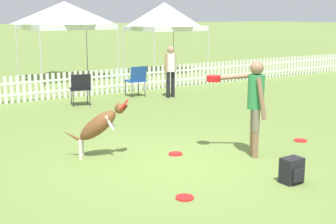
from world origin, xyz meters
TOP-DOWN VIEW (x-y plane):
  - ground_plane at (0.00, 0.00)m, footprint 240.00×240.00m
  - handler_person at (1.32, -0.34)m, footprint 0.78×1.00m
  - leaping_dog at (-0.91, 1.00)m, footprint 1.07×0.73m
  - frisbee_near_handler at (2.80, -0.16)m, footprint 0.25×0.25m
  - frisbee_near_dog at (0.26, 0.42)m, footprint 0.25×0.25m
  - frisbee_midfield at (-0.75, -1.32)m, footprint 0.25×0.25m
  - backpack_on_grass at (0.90, -1.67)m, footprint 0.31×0.26m
  - picket_fence at (-0.00, 6.90)m, footprint 25.99×0.04m
  - folding_chair_blue_left at (2.56, 5.94)m, footprint 0.53×0.55m
  - folding_chair_center at (0.61, 5.52)m, footprint 0.63×0.65m
  - canopy_tent_main at (2.16, 10.58)m, footprint 2.89×2.89m
  - canopy_tent_secondary at (6.50, 10.60)m, footprint 2.64×2.64m
  - spectator_standing at (3.36, 5.32)m, footprint 0.41×0.27m

SIDE VIEW (x-z plane):
  - ground_plane at x=0.00m, z-range 0.00..0.00m
  - frisbee_near_handler at x=2.80m, z-range 0.00..0.02m
  - frisbee_near_dog at x=0.26m, z-range 0.00..0.02m
  - frisbee_midfield at x=-0.75m, z-range 0.00..0.02m
  - backpack_on_grass at x=0.90m, z-range 0.00..0.37m
  - picket_fence at x=0.00m, z-range 0.00..0.76m
  - folding_chair_center at x=0.61m, z-range 0.09..0.96m
  - folding_chair_blue_left at x=2.56m, z-range 0.09..1.01m
  - leaping_dog at x=-0.91m, z-range 0.07..1.08m
  - spectator_standing at x=3.36m, z-range 0.15..1.66m
  - handler_person at x=1.32m, z-range 0.22..1.86m
  - canopy_tent_secondary at x=6.50m, z-range 0.87..3.77m
  - canopy_tent_main at x=2.16m, z-range 0.94..3.81m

